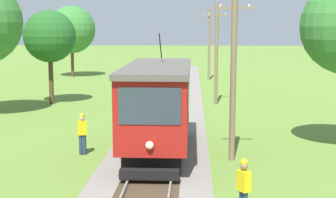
% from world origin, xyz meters
% --- Properties ---
extents(red_tram, '(2.60, 8.54, 4.79)m').
position_xyz_m(red_tram, '(0.00, 15.38, 2.19)').
color(red_tram, maroon).
rests_on(red_tram, rail_right).
extents(utility_pole_near_tram, '(1.40, 0.41, 6.91)m').
position_xyz_m(utility_pole_near_tram, '(3.02, 14.86, 3.55)').
color(utility_pole_near_tram, '#7A664C').
rests_on(utility_pole_near_tram, ground).
extents(utility_pole_mid, '(1.40, 0.35, 6.92)m').
position_xyz_m(utility_pole_mid, '(3.02, 29.40, 3.56)').
color(utility_pole_mid, '#7A664C').
rests_on(utility_pole_mid, ground).
extents(utility_pole_far, '(1.40, 0.58, 7.16)m').
position_xyz_m(utility_pole_far, '(3.02, 44.88, 3.68)').
color(utility_pole_far, '#7A664C').
rests_on(utility_pole_far, ground).
extents(track_worker, '(0.40, 0.45, 1.78)m').
position_xyz_m(track_worker, '(2.86, 8.60, 0.98)').
color(track_worker, navy).
rests_on(track_worker, ground).
extents(second_worker, '(0.42, 0.32, 1.78)m').
position_xyz_m(second_worker, '(-3.20, 15.48, 0.98)').
color(second_worker, navy).
rests_on(second_worker, ground).
extents(tree_left_near, '(3.57, 3.57, 6.46)m').
position_xyz_m(tree_left_near, '(-8.37, 28.99, 4.65)').
color(tree_left_near, '#4C3823').
rests_on(tree_left_near, ground).
extents(tree_right_far, '(4.98, 4.98, 7.47)m').
position_xyz_m(tree_right_far, '(-11.36, 47.49, 4.97)').
color(tree_right_far, '#4C3823').
rests_on(tree_right_far, ground).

